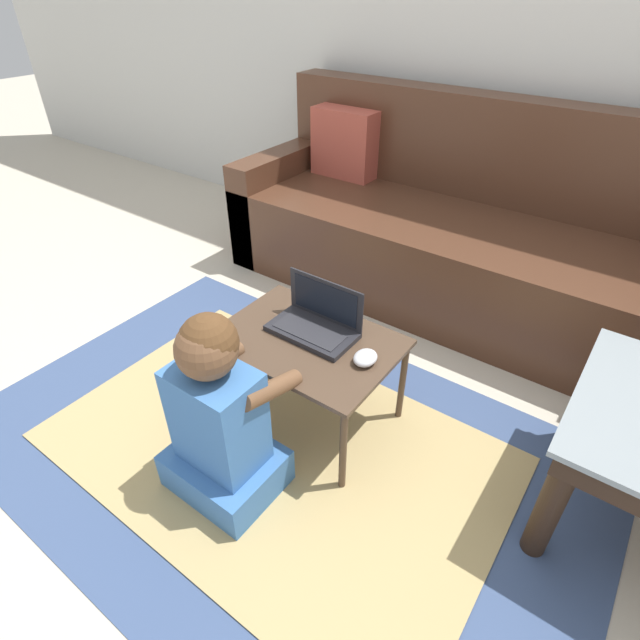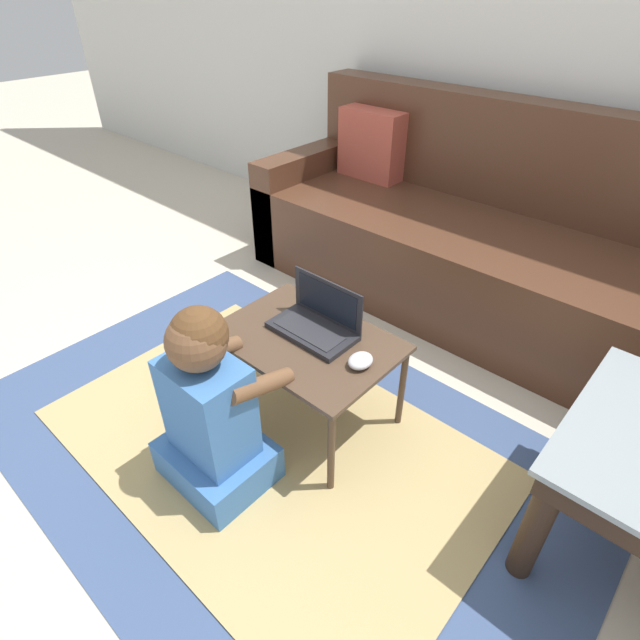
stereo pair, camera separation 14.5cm
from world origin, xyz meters
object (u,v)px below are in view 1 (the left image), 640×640
at_px(laptop, 315,324).
at_px(person_seated, 220,419).
at_px(couch, 448,235).
at_px(computer_mouse, 365,358).
at_px(laptop_desk, 307,348).

xyz_separation_m(laptop, person_seated, (-0.03, -0.45, -0.10)).
height_order(couch, person_seated, couch).
distance_m(computer_mouse, person_seated, 0.49).
bearing_deg(laptop_desk, couch, 89.50).
height_order(couch, laptop_desk, couch).
bearing_deg(person_seated, computer_mouse, 57.93).
height_order(laptop, computer_mouse, laptop).
xyz_separation_m(couch, computer_mouse, (0.22, -1.15, 0.08)).
distance_m(couch, computer_mouse, 1.18).
bearing_deg(laptop, computer_mouse, -10.01).
xyz_separation_m(couch, laptop_desk, (-0.01, -1.17, 0.02)).
relative_size(laptop_desk, computer_mouse, 6.84).
distance_m(laptop_desk, computer_mouse, 0.23).
height_order(couch, laptop, couch).
bearing_deg(couch, computer_mouse, -79.39).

